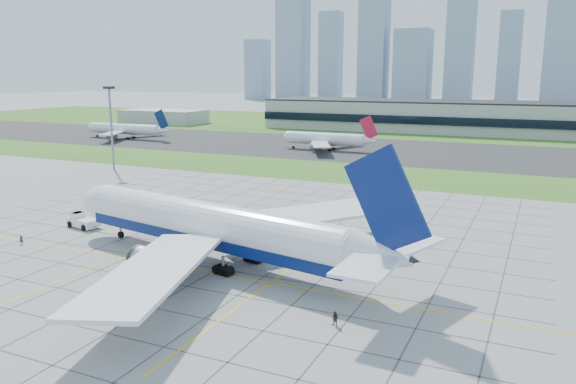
# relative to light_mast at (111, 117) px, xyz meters

# --- Properties ---
(ground) EXTENTS (1400.00, 1400.00, 0.00)m
(ground) POSITION_rel_light_mast_xyz_m (70.00, -65.00, -16.18)
(ground) COLOR gray
(ground) RESTS_ON ground
(grass_median) EXTENTS (700.00, 35.00, 0.04)m
(grass_median) POSITION_rel_light_mast_xyz_m (70.00, 25.00, -16.16)
(grass_median) COLOR #37651D
(grass_median) RESTS_ON ground
(asphalt_taxiway) EXTENTS (700.00, 75.00, 0.04)m
(asphalt_taxiway) POSITION_rel_light_mast_xyz_m (70.00, 80.00, -16.15)
(asphalt_taxiway) COLOR #383838
(asphalt_taxiway) RESTS_ON ground
(grass_far) EXTENTS (700.00, 145.00, 0.04)m
(grass_far) POSITION_rel_light_mast_xyz_m (70.00, 190.00, -16.16)
(grass_far) COLOR #37651D
(grass_far) RESTS_ON ground
(apron_markings) EXTENTS (120.00, 130.00, 0.03)m
(apron_markings) POSITION_rel_light_mast_xyz_m (70.43, -53.91, -16.17)
(apron_markings) COLOR #474744
(apron_markings) RESTS_ON ground
(terminal) EXTENTS (260.00, 43.00, 15.80)m
(terminal) POSITION_rel_light_mast_xyz_m (110.00, 164.87, -8.29)
(terminal) COLOR #B7B7B2
(terminal) RESTS_ON ground
(service_block) EXTENTS (50.00, 25.00, 8.00)m
(service_block) POSITION_rel_light_mast_xyz_m (-90.00, 145.00, -12.18)
(service_block) COLOR #B7B7B2
(service_block) RESTS_ON ground
(light_mast) EXTENTS (2.50, 2.50, 25.60)m
(light_mast) POSITION_rel_light_mast_xyz_m (0.00, 0.00, 0.00)
(light_mast) COLOR gray
(light_mast) RESTS_ON ground
(city_skyline) EXTENTS (523.00, 32.40, 160.00)m
(city_skyline) POSITION_rel_light_mast_xyz_m (61.29, 455.00, 42.91)
(city_skyline) COLOR #8BA1B6
(city_skyline) RESTS_ON ground
(airliner) EXTENTS (66.00, 66.26, 20.95)m
(airliner) POSITION_rel_light_mast_xyz_m (75.85, -62.44, -10.45)
(airliner) COLOR white
(airliner) RESTS_ON ground
(pushback_tug) EXTENTS (9.93, 4.46, 2.73)m
(pushback_tug) POSITION_rel_light_mast_xyz_m (41.41, -55.43, -14.97)
(pushback_tug) COLOR white
(pushback_tug) RESTS_ON ground
(crew_near) EXTENTS (0.65, 0.71, 1.63)m
(crew_near) POSITION_rel_light_mast_xyz_m (40.02, -68.43, -15.37)
(crew_near) COLOR black
(crew_near) RESTS_ON ground
(crew_far) EXTENTS (0.98, 0.83, 1.79)m
(crew_far) POSITION_rel_light_mast_xyz_m (101.16, -76.23, -15.29)
(crew_far) COLOR black
(crew_far) RESTS_ON ground
(distant_jet_0) EXTENTS (43.64, 42.66, 14.08)m
(distant_jet_0) POSITION_rel_light_mast_xyz_m (-54.20, 69.16, -11.69)
(distant_jet_0) COLOR white
(distant_jet_0) RESTS_ON ground
(distant_jet_1) EXTENTS (36.46, 42.66, 14.08)m
(distant_jet_1) POSITION_rel_light_mast_xyz_m (44.58, 69.94, -11.70)
(distant_jet_1) COLOR white
(distant_jet_1) RESTS_ON ground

